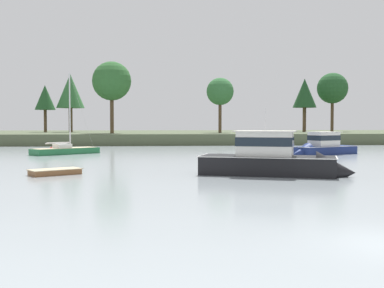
% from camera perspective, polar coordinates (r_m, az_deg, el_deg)
% --- Properties ---
extents(far_shore_bank, '(201.68, 47.39, 1.87)m').
position_cam_1_polar(far_shore_bank, '(100.17, -0.95, 0.95)').
color(far_shore_bank, '#4C563D').
rests_on(far_shore_bank, ground).
extents(dinghy_wood, '(3.80, 3.27, 0.57)m').
position_cam_1_polar(dinghy_wood, '(34.33, -16.19, -3.35)').
color(dinghy_wood, brown).
rests_on(dinghy_wood, ground).
extents(cruiser_black, '(10.94, 6.45, 5.77)m').
position_cam_1_polar(cruiser_black, '(33.21, 10.56, -2.46)').
color(cruiser_black, black).
rests_on(cruiser_black, ground).
extents(sailboat_green, '(7.62, 6.94, 9.98)m').
position_cam_1_polar(sailboat_green, '(57.26, -15.04, -0.98)').
color(sailboat_green, '#236B3D').
rests_on(sailboat_green, ground).
extents(cruiser_navy, '(9.21, 6.23, 5.03)m').
position_cam_1_polar(cruiser_navy, '(56.48, 15.21, -0.58)').
color(cruiser_navy, navy).
rests_on(cruiser_navy, ground).
extents(mooring_buoy_red, '(0.46, 0.46, 0.51)m').
position_cam_1_polar(mooring_buoy_red, '(69.61, -16.61, -0.51)').
color(mooring_buoy_red, red).
rests_on(mooring_buoy_red, ground).
extents(shore_tree_center_left, '(6.58, 6.58, 12.65)m').
position_cam_1_polar(shore_tree_center_left, '(106.74, 16.59, 6.44)').
color(shore_tree_center_left, brown).
rests_on(shore_tree_center_left, far_shore_bank).
extents(shore_tree_inland_b, '(4.97, 4.97, 11.20)m').
position_cam_1_polar(shore_tree_inland_b, '(102.84, 13.43, 5.93)').
color(shore_tree_inland_b, brown).
rests_on(shore_tree_inland_b, far_shore_bank).
extents(shore_tree_center, '(5.66, 5.66, 11.86)m').
position_cam_1_polar(shore_tree_center, '(99.92, -14.47, 6.17)').
color(shore_tree_center, brown).
rests_on(shore_tree_center, far_shore_bank).
extents(shore_tree_far_right, '(6.92, 6.92, 12.76)m').
position_cam_1_polar(shore_tree_far_right, '(85.84, -9.67, 7.47)').
color(shore_tree_far_right, brown).
rests_on(shore_tree_far_right, far_shore_bank).
extents(shore_tree_center_right, '(4.04, 4.04, 9.44)m').
position_cam_1_polar(shore_tree_center_right, '(99.23, -17.31, 5.33)').
color(shore_tree_center_right, brown).
rests_on(shore_tree_center_right, far_shore_bank).
extents(shore_tree_inland_c, '(5.17, 5.17, 10.40)m').
position_cam_1_polar(shore_tree_inland_c, '(90.03, 3.41, 6.30)').
color(shore_tree_inland_c, brown).
rests_on(shore_tree_inland_c, far_shore_bank).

